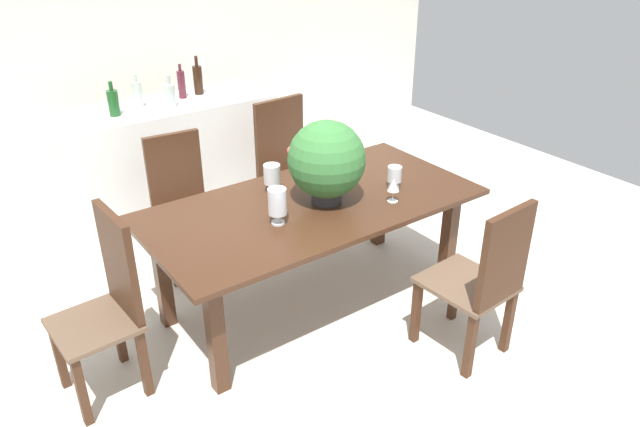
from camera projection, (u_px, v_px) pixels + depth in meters
ground_plane at (322, 309)px, 3.94m from camera, size 7.04×7.04×0.00m
back_wall at (146, 40)px, 5.21m from camera, size 6.40×0.10×2.60m
dining_table at (312, 216)px, 3.71m from camera, size 2.05×1.02×0.74m
chair_far_left at (181, 197)px, 4.22m from camera, size 0.46×0.44×0.97m
chair_far_right at (288, 162)px, 4.69m from camera, size 0.50×0.50×1.05m
chair_near_right at (484, 278)px, 3.31m from camera, size 0.45×0.50×1.00m
chair_head_end at (109, 299)px, 3.10m from camera, size 0.43×0.44×1.03m
flower_centerpiece at (327, 160)px, 3.55m from camera, size 0.47×0.47×0.51m
crystal_vase_left at (277, 203)px, 3.37m from camera, size 0.11×0.11×0.22m
crystal_vase_center_near at (272, 175)px, 3.75m from camera, size 0.11×0.11×0.18m
crystal_vase_right at (394, 175)px, 3.82m from camera, size 0.09×0.09×0.14m
wine_glass at (393, 186)px, 3.63m from camera, size 0.07×0.07×0.15m
kitchen_counter at (176, 159)px, 4.96m from camera, size 1.60×0.63×0.96m
wine_bottle_dark at (198, 79)px, 4.90m from camera, size 0.08×0.08×0.31m
wine_bottle_tall at (181, 84)px, 4.81m from camera, size 0.06×0.06×0.27m
wine_bottle_green at (137, 94)px, 4.59m from camera, size 0.07×0.07×0.26m
wine_bottle_clear at (113, 102)px, 4.42m from camera, size 0.08×0.08×0.26m
wine_bottle_amber at (170, 95)px, 4.60m from camera, size 0.08×0.08×0.25m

